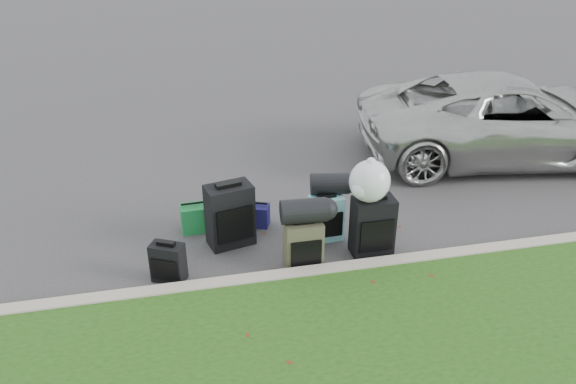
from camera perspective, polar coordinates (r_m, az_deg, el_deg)
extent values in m
plane|color=#383535|center=(7.43, 1.08, -4.39)|extent=(120.00, 120.00, 0.00)
cube|color=#9E937F|center=(6.58, 3.09, -8.31)|extent=(120.00, 0.18, 0.15)
imported|color=#B7B7B2|center=(10.19, 21.58, 7.03)|extent=(5.27, 3.02, 1.38)
cube|color=black|center=(6.62, -12.08, -7.02)|extent=(0.43, 0.35, 0.47)
cube|color=black|center=(7.10, -5.93, -2.35)|extent=(0.63, 0.46, 0.82)
cube|color=#373724|center=(6.67, 1.57, -5.37)|extent=(0.44, 0.28, 0.61)
cube|color=#5EA7AE|center=(7.23, 3.87, -2.64)|extent=(0.44, 0.28, 0.61)
cube|color=black|center=(6.96, 8.58, -3.47)|extent=(0.51, 0.30, 0.76)
cube|color=#1C7E38|center=(7.55, -9.59, -2.64)|extent=(0.34, 0.27, 0.37)
cube|color=#191751|center=(7.59, -3.00, -2.38)|extent=(0.34, 0.30, 0.30)
cylinder|color=black|center=(6.46, 1.61, -1.93)|extent=(0.55, 0.32, 0.29)
cylinder|color=black|center=(7.11, 4.26, 0.85)|extent=(0.53, 0.36, 0.27)
sphere|color=white|center=(6.64, 8.30, 1.09)|extent=(0.49, 0.49, 0.49)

